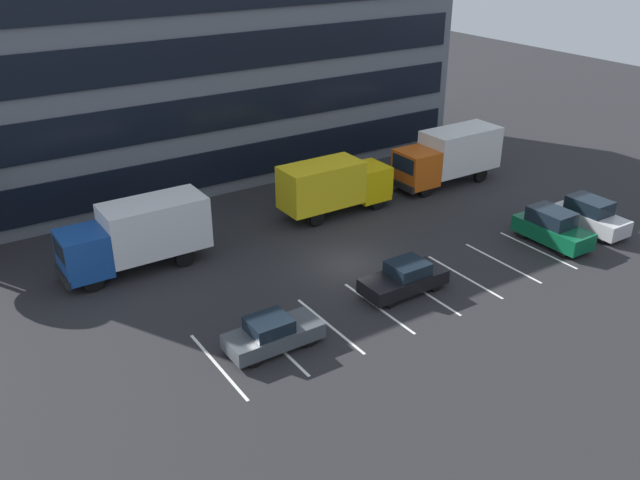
{
  "coord_description": "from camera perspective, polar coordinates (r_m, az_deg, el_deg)",
  "views": [
    {
      "loc": [
        -18.94,
        -25.9,
        16.96
      ],
      "look_at": [
        -1.23,
        1.03,
        1.4
      ],
      "focal_mm": 38.12,
      "sensor_mm": 36.0,
      "label": 1
    }
  ],
  "objects": [
    {
      "name": "box_truck_orange",
      "position": [
        47.56,
        10.77,
        7.07
      ],
      "size": [
        7.96,
        2.64,
        3.69
      ],
      "color": "#D85914",
      "rests_on": "ground_plane"
    },
    {
      "name": "lot_markings",
      "position": [
        33.39,
        6.8,
        -4.96
      ],
      "size": [
        19.74,
        5.4,
        0.01
      ],
      "color": "silver",
      "rests_on": "ground_plane"
    },
    {
      "name": "sedan_charcoal",
      "position": [
        29.41,
        -4.0,
        -7.84
      ],
      "size": [
        4.23,
        1.77,
        1.52
      ],
      "color": "#474C51",
      "rests_on": "ground_plane"
    },
    {
      "name": "office_building",
      "position": [
        48.76,
        -10.06,
        13.84
      ],
      "size": [
        36.78,
        10.28,
        14.4
      ],
      "color": "slate",
      "rests_on": "ground_plane"
    },
    {
      "name": "ground_plane",
      "position": [
        36.3,
        2.52,
        -2.12
      ],
      "size": [
        120.0,
        120.0,
        0.0
      ],
      "primitive_type": "plane",
      "color": "#262628"
    },
    {
      "name": "suv_silver",
      "position": [
        42.86,
        21.72,
        1.91
      ],
      "size": [
        1.84,
        4.34,
        1.96
      ],
      "color": "silver",
      "rests_on": "ground_plane"
    },
    {
      "name": "box_truck_blue",
      "position": [
        36.34,
        -15.1,
        0.55
      ],
      "size": [
        7.75,
        2.57,
        3.59
      ],
      "color": "#194799",
      "rests_on": "ground_plane"
    },
    {
      "name": "box_truck_yellow_all",
      "position": [
        41.83,
        1.18,
        4.68
      ],
      "size": [
        7.34,
        2.43,
        3.4
      ],
      "color": "yellow",
      "rests_on": "ground_plane"
    },
    {
      "name": "sedan_black",
      "position": [
        33.7,
        7.1,
        -3.21
      ],
      "size": [
        4.42,
        1.85,
        1.58
      ],
      "color": "black",
      "rests_on": "ground_plane"
    },
    {
      "name": "suv_forest",
      "position": [
        40.42,
        18.91,
        0.99
      ],
      "size": [
        1.88,
        4.43,
        2.0
      ],
      "color": "#0C5933",
      "rests_on": "ground_plane"
    }
  ]
}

